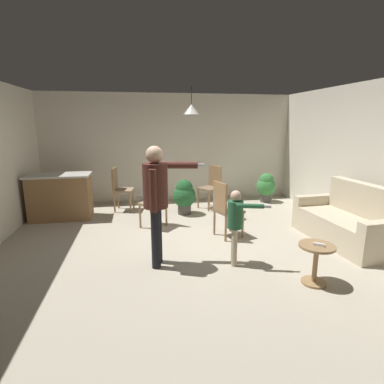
{
  "coord_description": "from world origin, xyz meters",
  "views": [
    {
      "loc": [
        -0.82,
        -4.61,
        1.99
      ],
      "look_at": [
        -0.06,
        -0.36,
        1.0
      ],
      "focal_mm": 28.39,
      "sensor_mm": 36.0,
      "label": 1
    }
  ],
  "objects_px": {
    "kitchen_counter": "(61,197)",
    "dining_chair_near_wall": "(225,207)",
    "person_child": "(236,219)",
    "potted_plant_corner": "(266,186)",
    "side_table_by_couch": "(316,259)",
    "couch_floral": "(347,223)",
    "spare_remote_on_table": "(319,245)",
    "dining_chair_centre_back": "(155,199)",
    "dining_chair_by_counter": "(120,187)",
    "dining_chair_spare": "(211,185)",
    "person_adult": "(157,193)",
    "potted_plant_by_wall": "(184,195)"
  },
  "relations": [
    {
      "from": "potted_plant_corner",
      "to": "potted_plant_by_wall",
      "type": "xyz_separation_m",
      "value": [
        -2.22,
        -0.69,
        0.02
      ]
    },
    {
      "from": "side_table_by_couch",
      "to": "potted_plant_corner",
      "type": "xyz_separation_m",
      "value": [
        1.06,
        3.95,
        0.08
      ]
    },
    {
      "from": "dining_chair_by_counter",
      "to": "potted_plant_corner",
      "type": "distance_m",
      "value": 3.63
    },
    {
      "from": "couch_floral",
      "to": "person_child",
      "type": "bearing_deg",
      "value": 99.24
    },
    {
      "from": "side_table_by_couch",
      "to": "spare_remote_on_table",
      "type": "relative_size",
      "value": 4.0
    },
    {
      "from": "person_adult",
      "to": "dining_chair_centre_back",
      "type": "bearing_deg",
      "value": -170.15
    },
    {
      "from": "potted_plant_by_wall",
      "to": "side_table_by_couch",
      "type": "bearing_deg",
      "value": -70.37
    },
    {
      "from": "couch_floral",
      "to": "spare_remote_on_table",
      "type": "bearing_deg",
      "value": 129.24
    },
    {
      "from": "person_adult",
      "to": "spare_remote_on_table",
      "type": "height_order",
      "value": "person_adult"
    },
    {
      "from": "kitchen_counter",
      "to": "dining_chair_centre_back",
      "type": "height_order",
      "value": "dining_chair_centre_back"
    },
    {
      "from": "side_table_by_couch",
      "to": "kitchen_counter",
      "type": "bearing_deg",
      "value": 138.08
    },
    {
      "from": "side_table_by_couch",
      "to": "potted_plant_corner",
      "type": "bearing_deg",
      "value": 75.04
    },
    {
      "from": "spare_remote_on_table",
      "to": "dining_chair_spare",
      "type": "bearing_deg",
      "value": 97.07
    },
    {
      "from": "person_adult",
      "to": "dining_chair_spare",
      "type": "height_order",
      "value": "person_adult"
    },
    {
      "from": "dining_chair_by_counter",
      "to": "dining_chair_spare",
      "type": "bearing_deg",
      "value": 96.22
    },
    {
      "from": "dining_chair_centre_back",
      "to": "potted_plant_by_wall",
      "type": "relative_size",
      "value": 1.29
    },
    {
      "from": "person_adult",
      "to": "dining_chair_by_counter",
      "type": "distance_m",
      "value": 3.04
    },
    {
      "from": "side_table_by_couch",
      "to": "dining_chair_near_wall",
      "type": "xyz_separation_m",
      "value": [
        -0.67,
        1.75,
        0.22
      ]
    },
    {
      "from": "couch_floral",
      "to": "side_table_by_couch",
      "type": "height_order",
      "value": "couch_floral"
    },
    {
      "from": "person_child",
      "to": "kitchen_counter",
      "type": "bearing_deg",
      "value": -117.46
    },
    {
      "from": "dining_chair_centre_back",
      "to": "potted_plant_by_wall",
      "type": "distance_m",
      "value": 0.98
    },
    {
      "from": "dining_chair_spare",
      "to": "spare_remote_on_table",
      "type": "distance_m",
      "value": 3.71
    },
    {
      "from": "potted_plant_corner",
      "to": "person_child",
      "type": "bearing_deg",
      "value": -119.99
    },
    {
      "from": "person_adult",
      "to": "potted_plant_corner",
      "type": "distance_m",
      "value": 4.32
    },
    {
      "from": "dining_chair_by_counter",
      "to": "potted_plant_by_wall",
      "type": "height_order",
      "value": "dining_chair_by_counter"
    },
    {
      "from": "side_table_by_couch",
      "to": "dining_chair_centre_back",
      "type": "bearing_deg",
      "value": 125.66
    },
    {
      "from": "spare_remote_on_table",
      "to": "person_adult",
      "type": "bearing_deg",
      "value": 154.71
    },
    {
      "from": "couch_floral",
      "to": "potted_plant_corner",
      "type": "relative_size",
      "value": 2.5
    },
    {
      "from": "person_child",
      "to": "dining_chair_centre_back",
      "type": "height_order",
      "value": "person_child"
    },
    {
      "from": "person_child",
      "to": "spare_remote_on_table",
      "type": "xyz_separation_m",
      "value": [
        0.82,
        -0.73,
        -0.14
      ]
    },
    {
      "from": "side_table_by_couch",
      "to": "dining_chair_spare",
      "type": "xyz_separation_m",
      "value": [
        -0.46,
        3.65,
        0.22
      ]
    },
    {
      "from": "person_child",
      "to": "potted_plant_corner",
      "type": "distance_m",
      "value": 3.77
    },
    {
      "from": "person_child",
      "to": "dining_chair_near_wall",
      "type": "bearing_deg",
      "value": -173.53
    },
    {
      "from": "dining_chair_near_wall",
      "to": "dining_chair_spare",
      "type": "distance_m",
      "value": 1.91
    },
    {
      "from": "side_table_by_couch",
      "to": "person_adult",
      "type": "bearing_deg",
      "value": 155.56
    },
    {
      "from": "dining_chair_centre_back",
      "to": "potted_plant_corner",
      "type": "relative_size",
      "value": 1.35
    },
    {
      "from": "person_child",
      "to": "dining_chair_spare",
      "type": "distance_m",
      "value": 2.98
    },
    {
      "from": "couch_floral",
      "to": "potted_plant_corner",
      "type": "distance_m",
      "value": 2.78
    },
    {
      "from": "side_table_by_couch",
      "to": "spare_remote_on_table",
      "type": "height_order",
      "value": "spare_remote_on_table"
    },
    {
      "from": "side_table_by_couch",
      "to": "dining_chair_spare",
      "type": "relative_size",
      "value": 0.52
    },
    {
      "from": "potted_plant_corner",
      "to": "potted_plant_by_wall",
      "type": "bearing_deg",
      "value": -162.61
    },
    {
      "from": "dining_chair_near_wall",
      "to": "potted_plant_corner",
      "type": "bearing_deg",
      "value": 123.83
    },
    {
      "from": "dining_chair_centre_back",
      "to": "potted_plant_by_wall",
      "type": "height_order",
      "value": "dining_chair_centre_back"
    },
    {
      "from": "dining_chair_near_wall",
      "to": "potted_plant_corner",
      "type": "relative_size",
      "value": 1.35
    },
    {
      "from": "kitchen_counter",
      "to": "dining_chair_near_wall",
      "type": "bearing_deg",
      "value": -27.73
    },
    {
      "from": "person_child",
      "to": "dining_chair_centre_back",
      "type": "xyz_separation_m",
      "value": [
        -1.01,
        1.86,
        -0.13
      ]
    },
    {
      "from": "kitchen_counter",
      "to": "spare_remote_on_table",
      "type": "height_order",
      "value": "kitchen_counter"
    },
    {
      "from": "dining_chair_spare",
      "to": "person_child",
      "type": "bearing_deg",
      "value": 141.93
    },
    {
      "from": "side_table_by_couch",
      "to": "dining_chair_by_counter",
      "type": "bearing_deg",
      "value": 124.08
    },
    {
      "from": "person_child",
      "to": "dining_chair_near_wall",
      "type": "relative_size",
      "value": 1.09
    }
  ]
}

